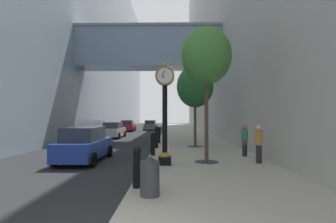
# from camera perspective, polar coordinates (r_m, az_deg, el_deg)

# --- Properties ---
(ground_plane) EXTENTS (110.00, 110.00, 0.00)m
(ground_plane) POSITION_cam_1_polar(r_m,az_deg,el_deg) (31.26, -1.39, -5.10)
(ground_plane) COLOR #262628
(ground_plane) RESTS_ON ground
(sidewalk_right) EXTENTS (5.81, 80.00, 0.14)m
(sidewalk_right) POSITION_cam_1_polar(r_m,az_deg,el_deg) (34.26, 3.69, -4.62)
(sidewalk_right) COLOR #ADA593
(sidewalk_right) RESTS_ON ground
(building_block_left) EXTENTS (22.83, 80.00, 27.00)m
(building_block_left) POSITION_cam_1_polar(r_m,az_deg,el_deg) (38.29, -20.40, 16.11)
(building_block_left) COLOR #93A8B7
(building_block_left) RESTS_ON ground
(building_block_right) EXTENTS (9.00, 80.00, 32.77)m
(building_block_right) POSITION_cam_1_polar(r_m,az_deg,el_deg) (38.05, 15.67, 20.87)
(building_block_right) COLOR #B7B2A8
(building_block_right) RESTS_ON ground
(street_clock) EXTENTS (0.84, 0.55, 4.45)m
(street_clock) POSITION_cam_1_polar(r_m,az_deg,el_deg) (11.85, -0.67, 0.59)
(street_clock) COLOR black
(street_clock) RESTS_ON sidewalk_right
(bollard_nearest) EXTENTS (0.25, 0.25, 1.24)m
(bollard_nearest) POSITION_cam_1_polar(r_m,az_deg,el_deg) (8.22, -6.59, -11.29)
(bollard_nearest) COLOR black
(bollard_nearest) RESTS_ON sidewalk_right
(bollard_third) EXTENTS (0.25, 0.25, 1.24)m
(bollard_third) POSITION_cam_1_polar(r_m,az_deg,el_deg) (14.72, -3.20, -6.71)
(bollard_third) COLOR black
(bollard_third) RESTS_ON sidewalk_right
(bollard_fourth) EXTENTS (0.25, 0.25, 1.24)m
(bollard_fourth) POSITION_cam_1_polar(r_m,az_deg,el_deg) (17.99, -2.44, -5.66)
(bollard_fourth) COLOR black
(bollard_fourth) RESTS_ON sidewalk_right
(bollard_fifth) EXTENTS (0.25, 0.25, 1.24)m
(bollard_fifth) POSITION_cam_1_polar(r_m,az_deg,el_deg) (21.27, -1.91, -4.93)
(bollard_fifth) COLOR black
(bollard_fifth) RESTS_ON sidewalk_right
(street_tree_near) EXTENTS (2.32, 2.32, 6.27)m
(street_tree_near) POSITION_cam_1_polar(r_m,az_deg,el_deg) (12.94, 8.07, 11.44)
(street_tree_near) COLOR #333335
(street_tree_near) RESTS_ON sidewalk_right
(street_tree_mid_near) EXTENTS (2.55, 2.55, 5.65)m
(street_tree_mid_near) POSITION_cam_1_polar(r_m,az_deg,el_deg) (19.02, 5.71, 5.22)
(street_tree_mid_near) COLOR #333335
(street_tree_mid_near) RESTS_ON sidewalk_right
(trash_bin) EXTENTS (0.53, 0.53, 1.05)m
(trash_bin) POSITION_cam_1_polar(r_m,az_deg,el_deg) (7.40, -3.86, -13.31)
(trash_bin) COLOR #383D42
(trash_bin) RESTS_ON sidewalk_right
(pedestrian_walking) EXTENTS (0.45, 0.52, 1.68)m
(pedestrian_walking) POSITION_cam_1_polar(r_m,az_deg,el_deg) (14.91, 15.81, -5.69)
(pedestrian_walking) COLOR #23232D
(pedestrian_walking) RESTS_ON sidewalk_right
(pedestrian_by_clock) EXTENTS (0.45, 0.45, 1.72)m
(pedestrian_by_clock) POSITION_cam_1_polar(r_m,az_deg,el_deg) (12.94, 18.57, -6.27)
(pedestrian_by_clock) COLOR #23232D
(pedestrian_by_clock) RESTS_ON sidewalk_right
(car_grey_near) EXTENTS (2.10, 4.24, 1.58)m
(car_grey_near) POSITION_cam_1_polar(r_m,az_deg,el_deg) (43.89, -3.67, -2.90)
(car_grey_near) COLOR slate
(car_grey_near) RESTS_ON ground
(car_blue_mid) EXTENTS (1.96, 4.59, 1.71)m
(car_blue_mid) POSITION_cam_1_polar(r_m,az_deg,el_deg) (14.26, -17.11, -6.69)
(car_blue_mid) COLOR navy
(car_blue_mid) RESTS_ON ground
(car_red_far) EXTENTS (2.18, 4.40, 1.64)m
(car_red_far) POSITION_cam_1_polar(r_m,az_deg,el_deg) (40.65, -8.43, -3.01)
(car_red_far) COLOR #AD191E
(car_red_far) RESTS_ON ground
(car_silver_trailing) EXTENTS (1.99, 4.41, 1.63)m
(car_silver_trailing) POSITION_cam_1_polar(r_m,az_deg,el_deg) (28.62, -11.37, -3.88)
(car_silver_trailing) COLOR #B7BABF
(car_silver_trailing) RESTS_ON ground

